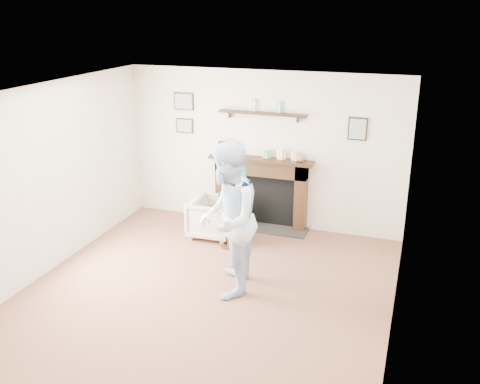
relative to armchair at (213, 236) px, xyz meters
The scene contains 6 objects.
ground 1.84m from the armchair, 71.79° to the right, with size 5.00×5.00×0.00m, color brown.
room_shell 2.02m from the armchair, 61.53° to the right, with size 4.54×5.02×2.52m.
armchair is the anchor object (origin of this frame).
man 1.72m from the armchair, 61.87° to the right, with size 0.94×0.73×1.94m, color silver.
woman 0.53m from the armchair, 17.22° to the right, with size 0.55×0.36×1.50m, color teal.
pedestal_table 0.77m from the armchair, 38.69° to the right, with size 0.30×0.30×0.97m.
Camera 1 is at (2.34, -5.38, 3.42)m, focal length 40.00 mm.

